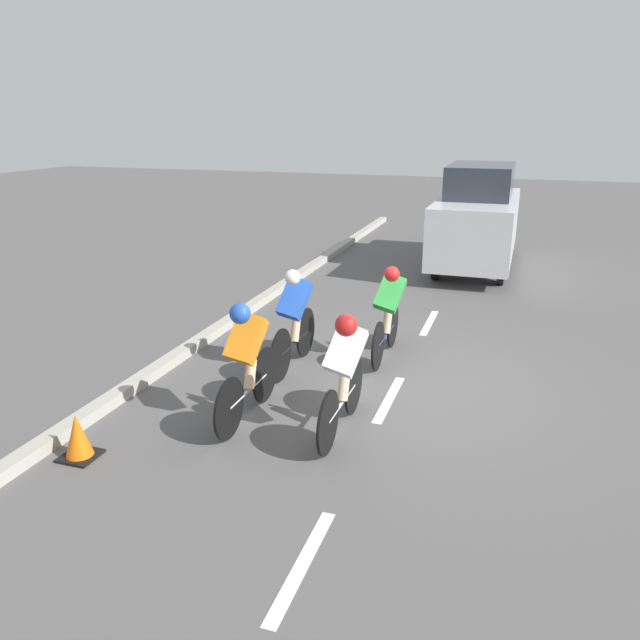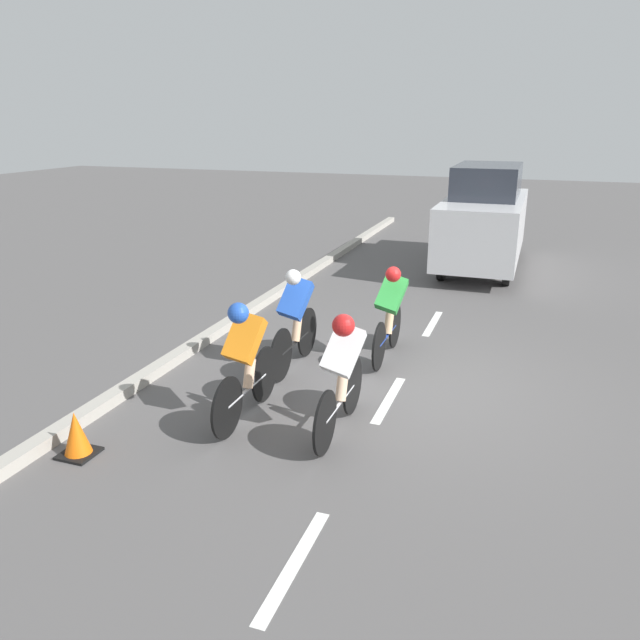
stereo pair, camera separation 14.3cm
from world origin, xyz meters
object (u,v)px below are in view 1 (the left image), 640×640
(cyclist_green, at_px, (388,310))
(traffic_cone, at_px, (78,437))
(cyclist_orange, at_px, (246,358))
(support_car, at_px, (477,218))
(cyclist_white, at_px, (344,369))
(cyclist_blue, at_px, (294,317))

(cyclist_green, height_order, traffic_cone, cyclist_green)
(cyclist_orange, xyz_separation_m, traffic_cone, (1.33, 1.29, -0.56))
(cyclist_green, distance_m, traffic_cone, 4.46)
(support_car, bearing_deg, cyclist_green, 84.11)
(cyclist_white, distance_m, cyclist_orange, 1.14)
(cyclist_green, relative_size, support_car, 0.37)
(cyclist_orange, distance_m, cyclist_green, 2.66)
(cyclist_blue, distance_m, traffic_cone, 3.25)
(cyclist_white, bearing_deg, cyclist_green, -89.03)
(traffic_cone, bearing_deg, cyclist_orange, -135.68)
(cyclist_white, bearing_deg, support_car, -94.03)
(cyclist_white, xyz_separation_m, traffic_cone, (2.46, 1.33, -0.55))
(cyclist_orange, bearing_deg, cyclist_blue, -88.41)
(cyclist_white, bearing_deg, cyclist_blue, -53.71)
(cyclist_blue, bearing_deg, traffic_cone, 66.43)
(cyclist_blue, xyz_separation_m, cyclist_orange, (-0.05, 1.64, 0.02))
(cyclist_blue, bearing_deg, cyclist_white, 126.29)
(support_car, relative_size, traffic_cone, 9.26)
(cyclist_blue, height_order, cyclist_orange, cyclist_orange)
(cyclist_blue, xyz_separation_m, cyclist_white, (-1.18, 1.61, 0.02))
(cyclist_green, bearing_deg, cyclist_orange, 65.64)
(cyclist_blue, height_order, cyclist_white, cyclist_blue)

